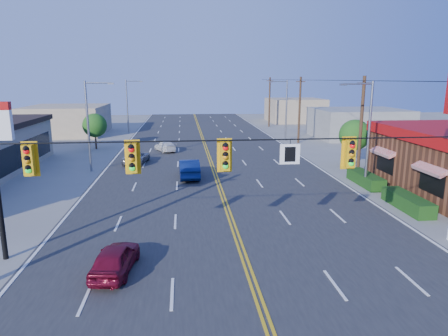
{
  "coord_description": "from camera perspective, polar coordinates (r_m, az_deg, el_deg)",
  "views": [
    {
      "loc": [
        -2.69,
        -14.08,
        8.16
      ],
      "look_at": [
        0.04,
        12.34,
        2.2
      ],
      "focal_mm": 32.0,
      "sensor_mm": 36.0,
      "label": 1
    }
  ],
  "objects": [
    {
      "name": "utility_pole_far",
      "position": [
        69.8,
        6.51,
        9.32
      ],
      "size": [
        0.28,
        0.28,
        8.4
      ],
      "primitive_type": "cylinder",
      "color": "#47301E",
      "rests_on": "ground"
    },
    {
      "name": "car_white",
      "position": [
        46.07,
        -8.37,
        3.04
      ],
      "size": [
        2.92,
        4.27,
        1.15
      ],
      "primitive_type": "imported",
      "rotation": [
        0.0,
        0.0,
        3.51
      ],
      "color": "white",
      "rests_on": "ground"
    },
    {
      "name": "streetlight_nw",
      "position": [
        62.71,
        -13.48,
        8.97
      ],
      "size": [
        2.55,
        0.25,
        8.0
      ],
      "color": "gray",
      "rests_on": "ground"
    },
    {
      "name": "bld_east_far",
      "position": [
        79.34,
        10.09,
        8.15
      ],
      "size": [
        10.0,
        10.0,
        4.4
      ],
      "primitive_type": "cube",
      "color": "tan",
      "rests_on": "ground"
    },
    {
      "name": "streetlight_ne",
      "position": [
        53.92,
        8.7,
        8.63
      ],
      "size": [
        2.55,
        0.25,
        8.0
      ],
      "color": "gray",
      "rests_on": "ground"
    },
    {
      "name": "bld_west_far",
      "position": [
        64.73,
        -21.52,
        6.4
      ],
      "size": [
        11.0,
        12.0,
        4.2
      ],
      "primitive_type": "cube",
      "color": "tan",
      "rests_on": "ground"
    },
    {
      "name": "bld_east_mid",
      "position": [
        59.77,
        18.65,
        6.07
      ],
      "size": [
        12.0,
        10.0,
        4.0
      ],
      "primitive_type": "cube",
      "color": "gray",
      "rests_on": "ground"
    },
    {
      "name": "streetlight_sw",
      "position": [
        37.16,
        -18.58,
        6.36
      ],
      "size": [
        2.55,
        0.25,
        8.0
      ],
      "color": "gray",
      "rests_on": "ground"
    },
    {
      "name": "signal_span",
      "position": [
        14.68,
        4.33,
        -0.28
      ],
      "size": [
        24.32,
        0.34,
        9.0
      ],
      "color": "#47301E",
      "rests_on": "ground"
    },
    {
      "name": "road",
      "position": [
        35.14,
        -1.35,
        -0.73
      ],
      "size": [
        20.0,
        120.0,
        0.06
      ],
      "primitive_type": "cube",
      "color": "#2D2D30",
      "rests_on": "ground"
    },
    {
      "name": "car_magenta",
      "position": [
        18.03,
        -15.27,
        -12.53
      ],
      "size": [
        1.92,
        3.83,
        1.25
      ],
      "primitive_type": "imported",
      "rotation": [
        0.0,
        0.0,
        3.02
      ],
      "color": "maroon",
      "rests_on": "ground"
    },
    {
      "name": "car_blue",
      "position": [
        33.53,
        -5.0,
        -0.14
      ],
      "size": [
        1.77,
        4.71,
        1.54
      ],
      "primitive_type": "imported",
      "rotation": [
        0.0,
        0.0,
        3.17
      ],
      "color": "navy",
      "rests_on": "ground"
    },
    {
      "name": "streetlight_se",
      "position": [
        31.36,
        19.7,
        5.24
      ],
      "size": [
        2.55,
        0.25,
        8.0
      ],
      "color": "gray",
      "rests_on": "ground"
    },
    {
      "name": "utility_pole_mid",
      "position": [
        52.4,
        10.74,
        8.1
      ],
      "size": [
        0.28,
        0.28,
        8.4
      ],
      "primitive_type": "cylinder",
      "color": "#47301E",
      "rests_on": "ground"
    },
    {
      "name": "tree_kfc_rear",
      "position": [
        39.89,
        18.16,
        4.49
      ],
      "size": [
        2.94,
        2.94,
        4.41
      ],
      "color": "#47301E",
      "rests_on": "ground"
    },
    {
      "name": "ground",
      "position": [
        16.5,
        4.47,
        -17.04
      ],
      "size": [
        160.0,
        160.0,
        0.0
      ],
      "primitive_type": "plane",
      "color": "gray",
      "rests_on": "ground"
    },
    {
      "name": "utility_pole_near",
      "position": [
        35.59,
        18.97,
        5.58
      ],
      "size": [
        0.28,
        0.28,
        8.4
      ],
      "primitive_type": "cylinder",
      "color": "#47301E",
      "rests_on": "ground"
    },
    {
      "name": "tree_west",
      "position": [
        49.47,
        -17.99,
        5.81
      ],
      "size": [
        2.8,
        2.8,
        4.2
      ],
      "color": "#47301E",
      "rests_on": "ground"
    },
    {
      "name": "car_silver",
      "position": [
        39.99,
        -12.39,
        1.44
      ],
      "size": [
        2.51,
        4.48,
        1.18
      ],
      "primitive_type": "imported",
      "rotation": [
        0.0,
        0.0,
        3.01
      ],
      "color": "gray",
      "rests_on": "ground"
    }
  ]
}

